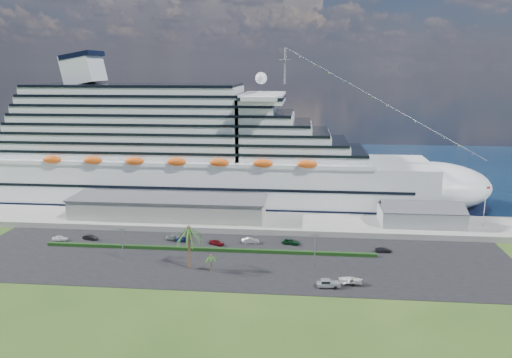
# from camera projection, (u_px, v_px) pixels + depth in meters

# --- Properties ---
(ground) EXTENTS (420.00, 420.00, 0.00)m
(ground) POSITION_uv_depth(u_px,v_px,m) (228.00, 277.00, 115.53)
(ground) COLOR #274517
(ground) RESTS_ON ground
(asphalt_lot) EXTENTS (140.00, 38.00, 0.12)m
(asphalt_lot) POSITION_uv_depth(u_px,v_px,m) (235.00, 259.00, 126.20)
(asphalt_lot) COLOR black
(asphalt_lot) RESTS_ON ground
(wharf) EXTENTS (240.00, 20.00, 1.80)m
(wharf) POSITION_uv_depth(u_px,v_px,m) (248.00, 222.00, 154.18)
(wharf) COLOR gray
(wharf) RESTS_ON ground
(water) EXTENTS (420.00, 160.00, 0.02)m
(water) POSITION_uv_depth(u_px,v_px,m) (269.00, 168.00, 241.78)
(water) COLOR black
(water) RESTS_ON ground
(cruise_ship) EXTENTS (191.00, 38.00, 54.00)m
(cruise_ship) POSITION_uv_depth(u_px,v_px,m) (195.00, 157.00, 176.05)
(cruise_ship) COLOR silver
(cruise_ship) RESTS_ON ground
(terminal_building) EXTENTS (61.00, 15.00, 6.30)m
(terminal_building) POSITION_uv_depth(u_px,v_px,m) (168.00, 207.00, 155.63)
(terminal_building) COLOR gray
(terminal_building) RESTS_ON wharf
(port_shed) EXTENTS (24.00, 12.31, 7.37)m
(port_shed) POSITION_uv_depth(u_px,v_px,m) (421.00, 216.00, 148.51)
(port_shed) COLOR gray
(port_shed) RESTS_ON wharf
(flagpole) EXTENTS (1.08, 0.16, 12.00)m
(flagpole) POSITION_uv_depth(u_px,v_px,m) (485.00, 205.00, 145.97)
(flagpole) COLOR silver
(flagpole) RESTS_ON wharf
(hedge) EXTENTS (88.00, 1.10, 0.90)m
(hedge) POSITION_uv_depth(u_px,v_px,m) (207.00, 249.00, 131.70)
(hedge) COLOR black
(hedge) RESTS_ON asphalt_lot
(lamp_post_left) EXTENTS (1.60, 0.35, 8.27)m
(lamp_post_left) POSITION_uv_depth(u_px,v_px,m) (122.00, 240.00, 124.76)
(lamp_post_left) COLOR gray
(lamp_post_left) RESTS_ON asphalt_lot
(lamp_post_right) EXTENTS (1.60, 0.35, 8.27)m
(lamp_post_right) POSITION_uv_depth(u_px,v_px,m) (315.00, 246.00, 120.24)
(lamp_post_right) COLOR gray
(lamp_post_right) RESTS_ON asphalt_lot
(palm_tall) EXTENTS (8.82, 8.82, 11.13)m
(palm_tall) POSITION_uv_depth(u_px,v_px,m) (189.00, 233.00, 118.34)
(palm_tall) COLOR #47301E
(palm_tall) RESTS_ON ground
(palm_short) EXTENTS (3.53, 3.53, 4.56)m
(palm_short) POSITION_uv_depth(u_px,v_px,m) (211.00, 258.00, 117.58)
(palm_short) COLOR #47301E
(palm_short) RESTS_ON ground
(parked_car_0) EXTENTS (4.40, 2.19, 1.44)m
(parked_car_0) POSITION_uv_depth(u_px,v_px,m) (60.00, 238.00, 139.44)
(parked_car_0) COLOR white
(parked_car_0) RESTS_ON asphalt_lot
(parked_car_1) EXTENTS (4.48, 2.48, 1.40)m
(parked_car_1) POSITION_uv_depth(u_px,v_px,m) (90.00, 237.00, 140.24)
(parked_car_1) COLOR black
(parked_car_1) RESTS_ON asphalt_lot
(parked_car_2) EXTENTS (4.95, 2.89, 1.29)m
(parked_car_2) POSITION_uv_depth(u_px,v_px,m) (174.00, 238.00, 140.16)
(parked_car_2) COLOR #9BA0A3
(parked_car_2) RESTS_ON asphalt_lot
(parked_car_3) EXTENTS (4.98, 3.18, 1.34)m
(parked_car_3) POSITION_uv_depth(u_px,v_px,m) (183.00, 239.00, 138.77)
(parked_car_3) COLOR #15214B
(parked_car_3) RESTS_ON asphalt_lot
(parked_car_4) EXTENTS (4.60, 3.23, 1.45)m
(parked_car_4) POSITION_uv_depth(u_px,v_px,m) (217.00, 243.00, 136.03)
(parked_car_4) COLOR #610D13
(parked_car_4) RESTS_ON asphalt_lot
(parked_car_5) EXTENTS (4.91, 2.41, 1.55)m
(parked_car_5) POSITION_uv_depth(u_px,v_px,m) (250.00, 241.00, 137.43)
(parked_car_5) COLOR #9C9DA2
(parked_car_5) RESTS_ON asphalt_lot
(parked_car_6) EXTENTS (5.16, 3.31, 1.33)m
(parked_car_6) POSITION_uv_depth(u_px,v_px,m) (291.00, 242.00, 136.71)
(parked_car_6) COLOR black
(parked_car_6) RESTS_ON asphalt_lot
(parked_car_7) EXTENTS (4.48, 2.20, 1.25)m
(parked_car_7) POSITION_uv_depth(u_px,v_px,m) (383.00, 250.00, 130.84)
(parked_car_7) COLOR black
(parked_car_7) RESTS_ON asphalt_lot
(pickup_truck) EXTENTS (5.21, 2.24, 1.80)m
(pickup_truck) POSITION_uv_depth(u_px,v_px,m) (328.00, 283.00, 109.74)
(pickup_truck) COLOR black
(pickup_truck) RESTS_ON asphalt_lot
(boat_trailer) EXTENTS (6.10, 3.91, 1.76)m
(boat_trailer) POSITION_uv_depth(u_px,v_px,m) (351.00, 280.00, 111.11)
(boat_trailer) COLOR gray
(boat_trailer) RESTS_ON asphalt_lot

